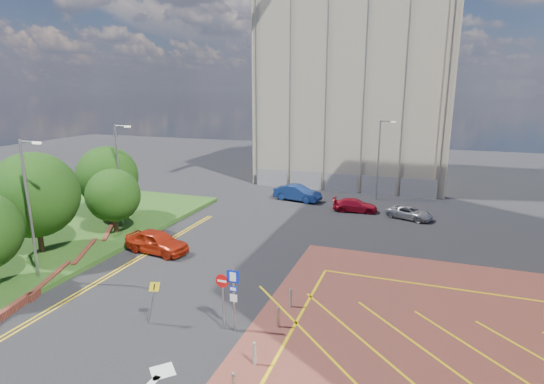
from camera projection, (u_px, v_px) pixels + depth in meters
The scene contains 18 objects.
ground at pixel (215, 341), 18.92m from camera, with size 140.00×140.00×0.00m, color black.
grass_bed at pixel (27, 244), 30.25m from camera, with size 14.00×32.00×0.30m, color #274817.
retaining_wall at pixel (48, 279), 24.55m from camera, with size 6.06×20.33×0.40m.
tree_b at pixel (34, 195), 27.55m from camera, with size 5.60×5.60×6.74m.
tree_c at pixel (113, 195), 31.72m from camera, with size 4.00×4.00×4.90m.
tree_d at pixel (107, 176), 35.29m from camera, with size 5.00×5.00×6.08m.
lamp_left_near at pixel (30, 204), 23.70m from camera, with size 1.53×0.16×8.00m.
lamp_left_far at pixel (119, 171), 33.51m from camera, with size 1.53×0.16×8.00m.
lamp_back at pixel (379, 157), 42.19m from camera, with size 1.53×0.16×8.00m.
sign_cluster at pixel (229, 292), 19.26m from camera, with size 1.17×0.12×3.20m.
warning_sign at pixel (153, 297), 19.87m from camera, with size 0.71×0.41×2.25m.
bollard_row at pixel (248, 365), 16.53m from camera, with size 0.14×11.14×0.90m.
construction_building at pixel (359, 89), 52.94m from camera, with size 21.20×19.20×22.00m, color #9E9781.
construction_fence at pixel (350, 184), 45.82m from camera, with size 21.60×0.06×2.00m, color gray.
car_red_left at pixel (157, 242), 28.98m from camera, with size 1.85×4.59×1.56m, color #AD250E.
car_blue_back at pixel (298, 193), 42.55m from camera, with size 1.67×4.78×1.57m, color navy.
car_red_back at pixel (355, 205), 38.80m from camera, with size 1.64×4.04×1.17m, color #AC0E22.
car_silver_back at pixel (409, 213), 36.62m from camera, with size 1.80×3.91×1.09m, color #A0A1A7.
Camera 1 is at (8.04, -14.98, 10.93)m, focal length 28.00 mm.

